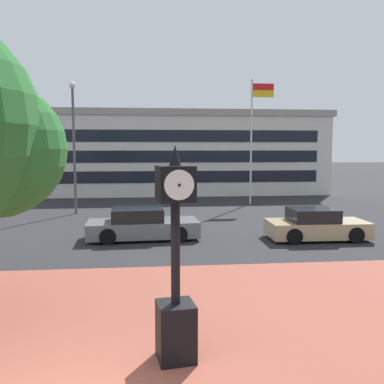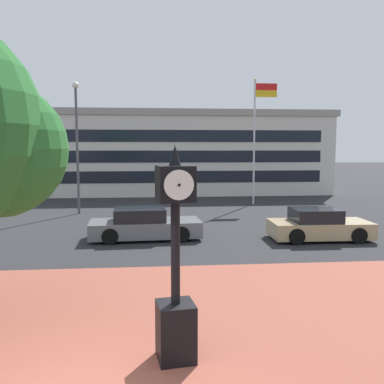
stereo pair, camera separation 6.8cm
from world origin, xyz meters
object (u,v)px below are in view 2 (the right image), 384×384
(car_street_near, at_px, (144,225))
(street_lamp_post, at_px, (77,135))
(flagpole_primary, at_px, (257,132))
(car_street_mid, at_px, (319,226))
(civic_building, at_px, (175,152))
(street_clock, at_px, (176,275))

(car_street_near, relative_size, street_lamp_post, 0.62)
(car_street_near, distance_m, street_lamp_post, 8.88)
(car_street_near, bearing_deg, street_lamp_post, -154.14)
(car_street_near, relative_size, flagpole_primary, 0.56)
(street_lamp_post, bearing_deg, car_street_mid, -35.22)
(civic_building, bearing_deg, street_lamp_post, -114.88)
(flagpole_primary, height_order, civic_building, flagpole_primary)
(car_street_mid, distance_m, civic_building, 21.77)
(street_clock, bearing_deg, flagpole_primary, 63.91)
(car_street_mid, relative_size, flagpole_primary, 0.49)
(street_clock, height_order, car_street_mid, street_clock)
(civic_building, relative_size, street_lamp_post, 3.41)
(civic_building, distance_m, street_lamp_post, 14.69)
(car_street_near, relative_size, car_street_mid, 1.14)
(street_lamp_post, bearing_deg, civic_building, 65.12)
(street_clock, xyz_separation_m, car_street_near, (-0.80, 9.91, -0.96))
(car_street_mid, height_order, flagpole_primary, flagpole_primary)
(car_street_mid, distance_m, flagpole_primary, 11.64)
(car_street_mid, bearing_deg, civic_building, -166.16)
(car_street_mid, bearing_deg, street_clock, -33.75)
(street_clock, relative_size, car_street_mid, 0.94)
(car_street_mid, bearing_deg, car_street_near, -95.29)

